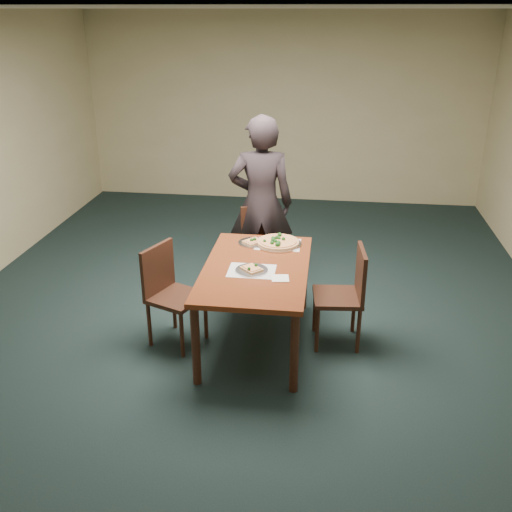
# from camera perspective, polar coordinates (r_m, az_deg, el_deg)

# --- Properties ---
(ground) EXTENTS (8.00, 8.00, 0.00)m
(ground) POSITION_cam_1_polar(r_m,az_deg,el_deg) (5.55, -1.11, -6.75)
(ground) COLOR black
(ground) RESTS_ON ground
(room_shell) EXTENTS (8.00, 8.00, 8.00)m
(room_shell) POSITION_cam_1_polar(r_m,az_deg,el_deg) (4.91, -1.27, 11.07)
(room_shell) COLOR #C1B286
(room_shell) RESTS_ON ground
(dining_table) EXTENTS (0.90, 1.50, 0.75)m
(dining_table) POSITION_cam_1_polar(r_m,az_deg,el_deg) (4.96, 0.00, -2.03)
(dining_table) COLOR #5C2512
(dining_table) RESTS_ON ground
(chair_far) EXTENTS (0.55, 0.55, 0.91)m
(chair_far) POSITION_cam_1_polar(r_m,az_deg,el_deg) (6.01, 0.72, 1.18)
(chair_far) COLOR black
(chair_far) RESTS_ON ground
(chair_left) EXTENTS (0.55, 0.55, 0.91)m
(chair_left) POSITION_cam_1_polar(r_m,az_deg,el_deg) (5.11, -8.70, -3.28)
(chair_left) COLOR black
(chair_left) RESTS_ON ground
(chair_right) EXTENTS (0.46, 0.46, 0.91)m
(chair_right) POSITION_cam_1_polar(r_m,az_deg,el_deg) (5.09, 9.06, -3.47)
(chair_right) COLOR black
(chair_right) RESTS_ON ground
(diner) EXTENTS (0.72, 0.52, 1.85)m
(diner) POSITION_cam_1_polar(r_m,az_deg,el_deg) (5.97, 0.50, 5.25)
(diner) COLOR black
(diner) RESTS_ON ground
(placemat_main) EXTENTS (0.42, 0.32, 0.00)m
(placemat_main) POSITION_cam_1_polar(r_m,az_deg,el_deg) (5.39, 2.22, 1.18)
(placemat_main) COLOR white
(placemat_main) RESTS_ON dining_table
(placemat_near) EXTENTS (0.40, 0.30, 0.00)m
(placemat_near) POSITION_cam_1_polar(r_m,az_deg,el_deg) (4.84, -0.44, -1.49)
(placemat_near) COLOR white
(placemat_near) RESTS_ON dining_table
(pizza_pan) EXTENTS (0.44, 0.44, 0.07)m
(pizza_pan) POSITION_cam_1_polar(r_m,az_deg,el_deg) (5.38, 2.21, 1.39)
(pizza_pan) COLOR silver
(pizza_pan) RESTS_ON dining_table
(slice_plate_near) EXTENTS (0.28, 0.28, 0.06)m
(slice_plate_near) POSITION_cam_1_polar(r_m,az_deg,el_deg) (4.84, -0.43, -1.36)
(slice_plate_near) COLOR silver
(slice_plate_near) RESTS_ON dining_table
(slice_plate_far) EXTENTS (0.28, 0.28, 0.06)m
(slice_plate_far) POSITION_cam_1_polar(r_m,az_deg,el_deg) (5.41, -0.31, 1.42)
(slice_plate_far) COLOR silver
(slice_plate_far) RESTS_ON dining_table
(napkin) EXTENTS (0.16, 0.16, 0.01)m
(napkin) POSITION_cam_1_polar(r_m,az_deg,el_deg) (4.71, 2.44, -2.24)
(napkin) COLOR white
(napkin) RESTS_ON dining_table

